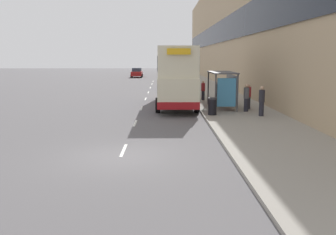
# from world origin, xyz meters

# --- Properties ---
(ground_plane) EXTENTS (220.00, 220.00, 0.00)m
(ground_plane) POSITION_xyz_m (0.00, 0.00, 0.00)
(ground_plane) COLOR #5B595B
(pavement) EXTENTS (5.00, 93.00, 0.14)m
(pavement) POSITION_xyz_m (6.50, 38.50, 0.07)
(pavement) COLOR gray
(pavement) RESTS_ON ground_plane
(terrace_facade) EXTENTS (3.10, 93.00, 15.30)m
(terrace_facade) POSITION_xyz_m (10.49, 38.50, 7.65)
(terrace_facade) COLOR tan
(terrace_facade) RESTS_ON ground_plane
(lane_mark_0) EXTENTS (0.12, 2.00, 0.01)m
(lane_mark_0) POSITION_xyz_m (0.00, 0.97, 0.01)
(lane_mark_0) COLOR silver
(lane_mark_0) RESTS_ON ground_plane
(lane_mark_1) EXTENTS (0.12, 2.00, 0.01)m
(lane_mark_1) POSITION_xyz_m (0.00, 7.07, 0.01)
(lane_mark_1) COLOR silver
(lane_mark_1) RESTS_ON ground_plane
(lane_mark_2) EXTENTS (0.12, 2.00, 0.01)m
(lane_mark_2) POSITION_xyz_m (0.00, 13.17, 0.01)
(lane_mark_2) COLOR silver
(lane_mark_2) RESTS_ON ground_plane
(lane_mark_3) EXTENTS (0.12, 2.00, 0.01)m
(lane_mark_3) POSITION_xyz_m (0.00, 19.27, 0.01)
(lane_mark_3) COLOR silver
(lane_mark_3) RESTS_ON ground_plane
(lane_mark_4) EXTENTS (0.12, 2.00, 0.01)m
(lane_mark_4) POSITION_xyz_m (0.00, 25.37, 0.01)
(lane_mark_4) COLOR silver
(lane_mark_4) RESTS_ON ground_plane
(lane_mark_5) EXTENTS (0.12, 2.00, 0.01)m
(lane_mark_5) POSITION_xyz_m (0.00, 31.47, 0.01)
(lane_mark_5) COLOR silver
(lane_mark_5) RESTS_ON ground_plane
(lane_mark_6) EXTENTS (0.12, 2.00, 0.01)m
(lane_mark_6) POSITION_xyz_m (0.00, 37.56, 0.01)
(lane_mark_6) COLOR silver
(lane_mark_6) RESTS_ON ground_plane
(lane_mark_7) EXTENTS (0.12, 2.00, 0.01)m
(lane_mark_7) POSITION_xyz_m (0.00, 43.66, 0.01)
(lane_mark_7) COLOR silver
(lane_mark_7) RESTS_ON ground_plane
(bus_shelter) EXTENTS (1.60, 4.20, 2.48)m
(bus_shelter) POSITION_xyz_m (5.77, 12.06, 1.88)
(bus_shelter) COLOR #4C4C51
(bus_shelter) RESTS_ON ground_plane
(double_decker_bus_near) EXTENTS (2.85, 11.23, 4.30)m
(double_decker_bus_near) POSITION_xyz_m (2.47, 14.49, 2.29)
(double_decker_bus_near) COLOR beige
(double_decker_bus_near) RESTS_ON ground_plane
(car_0) EXTENTS (2.05, 4.49, 1.67)m
(car_0) POSITION_xyz_m (-3.26, 54.86, 0.84)
(car_0) COLOR maroon
(car_0) RESTS_ON ground_plane
(car_1) EXTENTS (2.07, 4.19, 1.77)m
(car_1) POSITION_xyz_m (2.37, 29.43, 0.87)
(car_1) COLOR navy
(car_1) RESTS_ON ground_plane
(pedestrian_at_shelter) EXTENTS (0.32, 0.32, 1.63)m
(pedestrian_at_shelter) POSITION_xyz_m (5.71, 15.33, 0.97)
(pedestrian_at_shelter) COLOR #23232D
(pedestrian_at_shelter) RESTS_ON ground_plane
(pedestrian_1) EXTENTS (0.32, 0.32, 1.59)m
(pedestrian_1) POSITION_xyz_m (4.81, 17.08, 0.95)
(pedestrian_1) COLOR #23232D
(pedestrian_1) RESTS_ON ground_plane
(pedestrian_2) EXTENTS (0.35, 0.35, 1.79)m
(pedestrian_2) POSITION_xyz_m (7.41, 8.70, 1.05)
(pedestrian_2) COLOR #23232D
(pedestrian_2) RESTS_ON ground_plane
(pedestrian_3) EXTENTS (0.34, 0.34, 1.71)m
(pedestrian_3) POSITION_xyz_m (7.33, 11.82, 1.01)
(pedestrian_3) COLOR #23232D
(pedestrian_3) RESTS_ON ground_plane
(pedestrian_4) EXTENTS (0.35, 0.35, 1.78)m
(pedestrian_4) POSITION_xyz_m (6.92, 10.61, 1.05)
(pedestrian_4) COLOR #23232D
(pedestrian_4) RESTS_ON ground_plane
(litter_bin) EXTENTS (0.55, 0.55, 1.05)m
(litter_bin) POSITION_xyz_m (4.55, 9.18, 0.67)
(litter_bin) COLOR black
(litter_bin) RESTS_ON ground_plane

